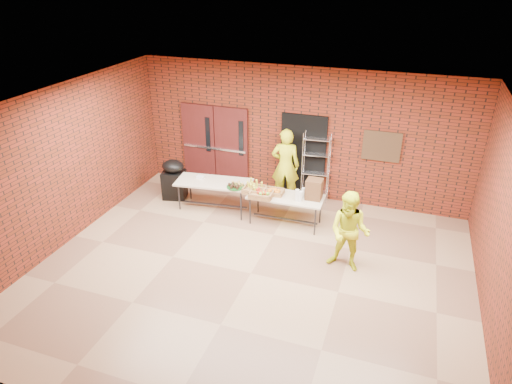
% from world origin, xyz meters
% --- Properties ---
extents(room, '(8.08, 7.08, 3.28)m').
position_xyz_m(room, '(0.00, 0.00, 1.60)').
color(room, '#845F47').
rests_on(room, ground).
extents(double_doors, '(1.78, 0.12, 2.10)m').
position_xyz_m(double_doors, '(-2.20, 3.44, 1.05)').
color(double_doors, '#471514').
rests_on(double_doors, room).
extents(dark_doorway, '(1.10, 0.06, 2.10)m').
position_xyz_m(dark_doorway, '(0.10, 3.46, 1.05)').
color(dark_doorway, black).
rests_on(dark_doorway, room).
extents(bronze_plaque, '(0.85, 0.04, 0.70)m').
position_xyz_m(bronze_plaque, '(1.90, 3.45, 1.55)').
color(bronze_plaque, '#412E1A').
rests_on(bronze_plaque, room).
extents(wire_rack, '(0.65, 0.27, 1.74)m').
position_xyz_m(wire_rack, '(0.45, 3.32, 0.87)').
color(wire_rack, silver).
rests_on(wire_rack, room).
extents(table_left, '(1.83, 0.94, 0.72)m').
position_xyz_m(table_left, '(-1.66, 2.10, 0.66)').
color(table_left, '#C5B096').
rests_on(table_left, room).
extents(table_right, '(1.67, 0.72, 0.68)m').
position_xyz_m(table_right, '(0.09, 2.01, 0.62)').
color(table_right, '#C5B096').
rests_on(table_right, room).
extents(basket_bananas, '(0.50, 0.39, 0.16)m').
position_xyz_m(basket_bananas, '(-0.61, 1.97, 0.75)').
color(basket_bananas, '#A67B43').
rests_on(basket_bananas, table_right).
extents(basket_oranges, '(0.41, 0.32, 0.13)m').
position_xyz_m(basket_oranges, '(-0.18, 2.04, 0.73)').
color(basket_oranges, '#A67B43').
rests_on(basket_oranges, table_right).
extents(basket_apples, '(0.50, 0.39, 0.16)m').
position_xyz_m(basket_apples, '(-0.40, 1.82, 0.75)').
color(basket_apples, '#A67B43').
rests_on(basket_apples, table_right).
extents(muffin_tray, '(0.42, 0.42, 0.10)m').
position_xyz_m(muffin_tray, '(-1.07, 2.00, 0.77)').
color(muffin_tray, '#134917').
rests_on(muffin_tray, table_left).
extents(napkin_box, '(0.17, 0.11, 0.06)m').
position_xyz_m(napkin_box, '(-2.03, 2.16, 0.75)').
color(napkin_box, silver).
rests_on(napkin_box, table_left).
extents(coffee_dispenser, '(0.34, 0.30, 0.45)m').
position_xyz_m(coffee_dispenser, '(0.69, 2.11, 0.90)').
color(coffee_dispenser, '#53371C').
rests_on(coffee_dispenser, table_right).
extents(cup_stack_front, '(0.09, 0.09, 0.26)m').
position_xyz_m(cup_stack_front, '(0.38, 1.88, 0.81)').
color(cup_stack_front, silver).
rests_on(cup_stack_front, table_right).
extents(cup_stack_mid, '(0.08, 0.08, 0.23)m').
position_xyz_m(cup_stack_mid, '(0.45, 1.88, 0.80)').
color(cup_stack_mid, silver).
rests_on(cup_stack_mid, table_right).
extents(cup_stack_back, '(0.08, 0.08, 0.23)m').
position_xyz_m(cup_stack_back, '(0.47, 2.06, 0.80)').
color(cup_stack_back, silver).
rests_on(cup_stack_back, table_right).
extents(covered_grill, '(0.63, 0.57, 0.99)m').
position_xyz_m(covered_grill, '(-2.84, 2.33, 0.50)').
color(covered_grill, black).
rests_on(covered_grill, room).
extents(volunteer_woman, '(0.74, 0.56, 1.83)m').
position_xyz_m(volunteer_woman, '(-0.23, 3.10, 0.92)').
color(volunteer_woman, yellow).
rests_on(volunteer_woman, room).
extents(volunteer_man, '(0.85, 0.71, 1.59)m').
position_xyz_m(volunteer_man, '(1.66, 0.78, 0.80)').
color(volunteer_man, yellow).
rests_on(volunteer_man, room).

